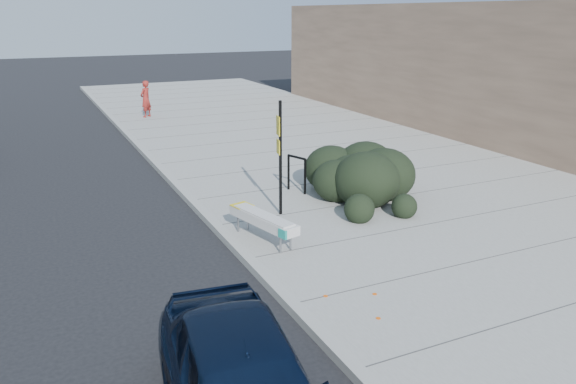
% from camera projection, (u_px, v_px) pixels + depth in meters
% --- Properties ---
extents(ground, '(120.00, 120.00, 0.00)m').
position_uv_depth(ground, '(250.00, 265.00, 11.12)').
color(ground, black).
rests_on(ground, ground).
extents(sidewalk_near, '(11.20, 50.00, 0.15)m').
position_uv_depth(sidewalk_near, '(357.00, 169.00, 17.68)').
color(sidewalk_near, gray).
rests_on(sidewalk_near, ground).
extents(curb_near, '(0.22, 50.00, 0.17)m').
position_uv_depth(curb_near, '(183.00, 192.00, 15.40)').
color(curb_near, '#9E9E99').
rests_on(curb_near, ground).
extents(bench, '(0.86, 2.02, 0.59)m').
position_uv_depth(bench, '(263.00, 220.00, 11.80)').
color(bench, gray).
rests_on(bench, sidewalk_near).
extents(bike_rack, '(0.27, 0.65, 0.99)m').
position_uv_depth(bike_rack, '(297.00, 170.00, 15.03)').
color(bike_rack, black).
rests_on(bike_rack, sidewalk_near).
extents(sign_post, '(0.13, 0.31, 2.73)m').
position_uv_depth(sign_post, '(280.00, 152.00, 13.06)').
color(sign_post, black).
rests_on(sign_post, sidewalk_near).
extents(hedge, '(2.94, 4.45, 1.53)m').
position_uv_depth(hedge, '(354.00, 167.00, 14.72)').
color(hedge, black).
rests_on(hedge, sidewalk_near).
extents(pedestrian, '(0.72, 0.70, 1.67)m').
position_uv_depth(pedestrian, '(146.00, 99.00, 25.85)').
color(pedestrian, maroon).
rests_on(pedestrian, sidewalk_near).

